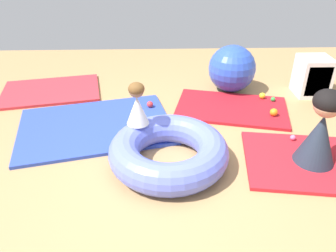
% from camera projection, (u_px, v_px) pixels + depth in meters
% --- Properties ---
extents(ground_plane, '(8.00, 8.00, 0.00)m').
position_uv_depth(ground_plane, '(172.00, 167.00, 3.41)').
color(ground_plane, tan).
extents(gym_mat_near_left, '(1.65, 1.24, 0.04)m').
position_uv_depth(gym_mat_near_left, '(231.00, 108.00, 4.50)').
color(gym_mat_near_left, '#B21923').
rests_on(gym_mat_near_left, ground).
extents(gym_mat_near_right, '(2.08, 1.68, 0.04)m').
position_uv_depth(gym_mat_near_right, '(96.00, 126.00, 4.09)').
color(gym_mat_near_right, '#2D47B7').
rests_on(gym_mat_near_right, ground).
extents(gym_mat_center_rear, '(1.57, 1.23, 0.04)m').
position_uv_depth(gym_mat_center_rear, '(51.00, 91.00, 4.99)').
color(gym_mat_center_rear, red).
rests_on(gym_mat_center_rear, ground).
extents(gym_mat_front, '(1.51, 1.20, 0.04)m').
position_uv_depth(gym_mat_front, '(312.00, 162.00, 3.44)').
color(gym_mat_front, red).
rests_on(gym_mat_front, ground).
extents(inflatable_cushion, '(1.23, 1.23, 0.32)m').
position_uv_depth(inflatable_cushion, '(169.00, 151.00, 3.37)').
color(inflatable_cushion, '#6070E5').
rests_on(inflatable_cushion, ground).
extents(child_in_white, '(0.30, 0.30, 0.47)m').
position_uv_depth(child_in_white, '(137.00, 104.00, 3.44)').
color(child_in_white, white).
rests_on(child_in_white, inflatable_cushion).
extents(adult_seated, '(0.54, 0.54, 0.80)m').
position_uv_depth(adult_seated, '(321.00, 129.00, 3.23)').
color(adult_seated, '#232D3D').
rests_on(adult_seated, gym_mat_front).
extents(play_ball_green, '(0.06, 0.06, 0.06)m').
position_uv_depth(play_ball_green, '(273.00, 99.00, 4.62)').
color(play_ball_green, green).
rests_on(play_ball_green, gym_mat_near_left).
extents(play_ball_pink, '(0.06, 0.06, 0.06)m').
position_uv_depth(play_ball_pink, '(293.00, 138.00, 3.76)').
color(play_ball_pink, pink).
rests_on(play_ball_pink, gym_mat_front).
extents(play_ball_yellow, '(0.09, 0.09, 0.09)m').
position_uv_depth(play_ball_yellow, '(262.00, 96.00, 4.69)').
color(play_ball_yellow, yellow).
rests_on(play_ball_yellow, gym_mat_near_left).
extents(play_ball_orange, '(0.10, 0.10, 0.10)m').
position_uv_depth(play_ball_orange, '(274.00, 112.00, 4.25)').
color(play_ball_orange, orange).
rests_on(play_ball_orange, gym_mat_near_left).
extents(play_ball_red, '(0.09, 0.09, 0.09)m').
position_uv_depth(play_ball_red, '(150.00, 104.00, 4.46)').
color(play_ball_red, red).
rests_on(play_ball_red, gym_mat_near_right).
extents(exercise_ball_large, '(0.70, 0.70, 0.70)m').
position_uv_depth(exercise_ball_large, '(232.00, 69.00, 4.88)').
color(exercise_ball_large, blue).
rests_on(exercise_ball_large, ground).
extents(storage_cube, '(0.44, 0.44, 0.56)m').
position_uv_depth(storage_cube, '(313.00, 77.00, 4.79)').
color(storage_cube, white).
rests_on(storage_cube, ground).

